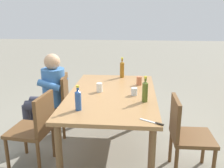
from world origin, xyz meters
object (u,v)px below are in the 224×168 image
(bottle_olive, at_px, (145,91))
(table_knife, at_px, (153,122))
(bottle_amber, at_px, (122,69))
(chair_far_right, at_px, (185,132))
(cup_glass, at_px, (134,92))
(chair_near_right, at_px, (36,126))
(bottle_blue, at_px, (78,99))
(person_in_white_shirt, at_px, (49,90))
(cup_white, at_px, (99,88))
(cup_terracotta, at_px, (139,81))
(chair_near_left, at_px, (57,101))
(dining_table, at_px, (112,100))

(bottle_olive, height_order, table_knife, bottle_olive)
(bottle_amber, distance_m, table_knife, 1.60)
(chair_far_right, xyz_separation_m, cup_glass, (-0.36, -0.56, 0.33))
(chair_near_right, xyz_separation_m, bottle_amber, (-1.17, 0.91, 0.41))
(chair_near_right, height_order, bottle_olive, bottle_olive)
(bottle_olive, xyz_separation_m, bottle_blue, (0.31, -0.68, -0.01))
(chair_far_right, bearing_deg, person_in_white_shirt, -114.15)
(person_in_white_shirt, height_order, cup_glass, person_in_white_shirt)
(bottle_blue, distance_m, table_knife, 0.79)
(bottle_blue, bearing_deg, cup_white, 167.55)
(cup_terracotta, bearing_deg, person_in_white_shirt, -90.00)
(bottle_amber, bearing_deg, chair_near_left, -68.33)
(bottle_amber, bearing_deg, chair_near_right, -37.87)
(person_in_white_shirt, bearing_deg, bottle_olive, 64.16)
(dining_table, distance_m, table_knife, 0.91)
(cup_glass, bearing_deg, chair_far_right, 57.45)
(chair_near_right, relative_size, table_knife, 4.02)
(person_in_white_shirt, bearing_deg, bottle_amber, 110.00)
(chair_near_right, bearing_deg, bottle_amber, 142.13)
(chair_far_right, bearing_deg, cup_glass, -122.55)
(chair_near_left, distance_m, person_in_white_shirt, 0.20)
(chair_near_right, xyz_separation_m, bottle_olive, (-0.16, 1.22, 0.41))
(table_knife, bearing_deg, bottle_olive, -173.64)
(chair_near_right, height_order, bottle_amber, bottle_amber)
(cup_glass, distance_m, table_knife, 0.77)
(person_in_white_shirt, bearing_deg, chair_far_right, 65.85)
(bottle_olive, height_order, bottle_blue, bottle_olive)
(dining_table, bearing_deg, cup_glass, 81.59)
(chair_near_right, height_order, person_in_white_shirt, person_in_white_shirt)
(chair_near_left, relative_size, table_knife, 4.02)
(bottle_amber, height_order, cup_white, bottle_amber)
(chair_near_right, relative_size, cup_white, 7.80)
(chair_far_right, height_order, cup_terracotta, cup_terracotta)
(cup_white, distance_m, table_knife, 1.04)
(cup_terracotta, bearing_deg, chair_near_right, -55.45)
(chair_far_right, bearing_deg, bottle_olive, -108.78)
(person_in_white_shirt, xyz_separation_m, cup_glass, (0.43, 1.21, 0.16))
(dining_table, bearing_deg, chair_near_right, -63.97)
(bottle_amber, bearing_deg, bottle_blue, -15.90)
(dining_table, distance_m, chair_near_left, 0.94)
(dining_table, xyz_separation_m, cup_glass, (0.04, 0.27, 0.13))
(chair_near_left, relative_size, bottle_olive, 2.97)
(cup_glass, height_order, table_knife, cup_glass)
(dining_table, bearing_deg, chair_far_right, 64.42)
(cup_glass, bearing_deg, bottle_olive, 29.79)
(dining_table, height_order, table_knife, table_knife)
(dining_table, relative_size, person_in_white_shirt, 1.49)
(chair_near_left, xyz_separation_m, cup_white, (0.36, 0.67, 0.34))
(chair_far_right, bearing_deg, chair_near_right, -89.72)
(chair_near_left, height_order, cup_glass, chair_near_left)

